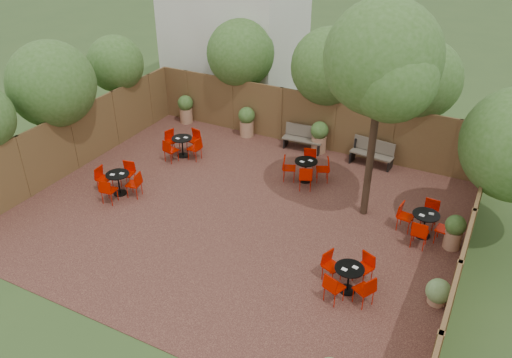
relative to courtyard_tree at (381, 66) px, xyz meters
The scene contains 13 objects.
ground 5.62m from the courtyard_tree, 151.61° to the right, with size 80.00×80.00×0.00m, color #354F23.
courtyard_paving 5.62m from the courtyard_tree, 151.61° to the right, with size 12.00×10.00×0.02m, color #361916.
fence_back 5.65m from the courtyard_tree, 133.72° to the left, with size 12.00×0.08×2.00m, color #52361E.
fence_left 9.89m from the courtyard_tree, 169.45° to the right, with size 0.08×10.00×2.00m, color #52361E.
fence_right 4.70m from the courtyard_tree, 30.90° to the right, with size 0.08×10.00×2.00m, color #52361E.
neighbour_building 9.92m from the courtyard_tree, 140.55° to the left, with size 5.00×4.00×8.00m, color beige.
overhang_foliage 4.30m from the courtyard_tree, 158.66° to the left, with size 15.84×10.56×2.80m.
courtyard_tree is the anchor object (origin of this frame).
park_bench_left 5.74m from the courtyard_tree, 136.63° to the left, with size 1.44×0.55×0.87m.
park_bench_right 4.88m from the courtyard_tree, 102.19° to the left, with size 1.45×0.59×0.87m.
bistro_tables 4.80m from the courtyard_tree, 162.19° to the right, with size 10.03×5.67×0.81m.
planters 5.89m from the courtyard_tree, 148.56° to the left, with size 11.12×4.07×1.12m.
low_shrubs 6.50m from the courtyard_tree, 69.38° to the right, with size 1.94×3.98×0.61m.
Camera 1 is at (6.07, -10.60, 8.27)m, focal length 36.26 mm.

